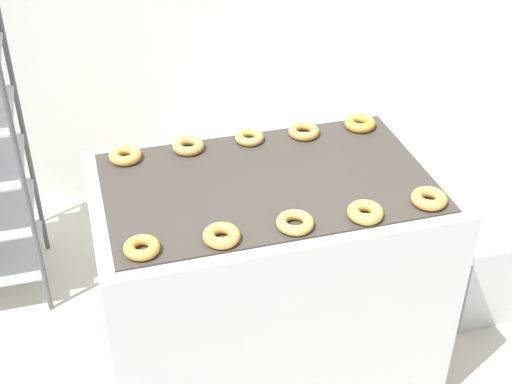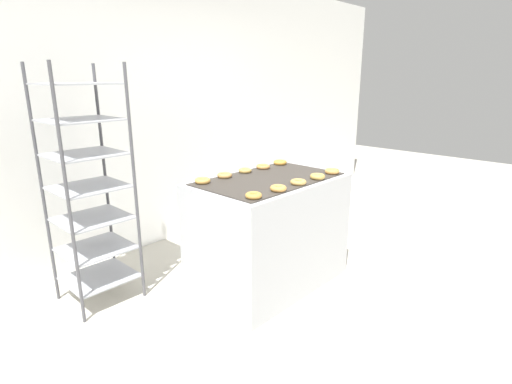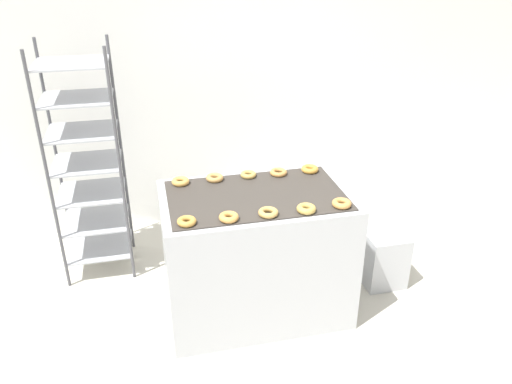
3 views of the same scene
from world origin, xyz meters
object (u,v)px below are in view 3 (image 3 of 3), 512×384
at_px(donut_far_right, 278,172).
at_px(fryer_machine, 256,254).
at_px(donut_far_leftmost, 181,181).
at_px(donut_far_rightmost, 310,169).
at_px(donut_near_right, 306,209).
at_px(donut_far_left, 215,178).
at_px(baking_rack_cart, 87,163).
at_px(donut_near_leftmost, 187,221).
at_px(glaze_bin, 383,258).
at_px(donut_near_rightmost, 342,203).
at_px(donut_far_center, 248,175).
at_px(donut_near_center, 268,212).
at_px(donut_near_left, 229,217).

bearing_deg(donut_far_right, fryer_machine, -129.64).
distance_m(donut_far_leftmost, donut_far_rightmost, 0.94).
distance_m(donut_near_right, donut_far_left, 0.75).
distance_m(baking_rack_cart, donut_far_leftmost, 0.85).
relative_size(baking_rack_cart, donut_far_right, 14.84).
bearing_deg(donut_near_leftmost, donut_near_right, -1.12).
distance_m(fryer_machine, glaze_bin, 1.07).
height_order(glaze_bin, donut_far_leftmost, donut_far_leftmost).
distance_m(baking_rack_cart, donut_near_rightmost, 1.95).
bearing_deg(baking_rack_cart, donut_near_leftmost, -59.87).
xyz_separation_m(glaze_bin, donut_far_right, (-0.81, 0.20, 0.73)).
distance_m(donut_far_center, donut_far_rightmost, 0.45).
distance_m(fryer_machine, donut_far_leftmost, 0.73).
bearing_deg(donut_far_right, donut_near_rightmost, -65.12).
relative_size(glaze_bin, donut_near_center, 3.51).
bearing_deg(donut_far_left, donut_far_right, -1.16).
distance_m(donut_far_center, donut_far_right, 0.22).
height_order(donut_near_right, donut_far_rightmost, donut_near_right).
distance_m(baking_rack_cart, donut_far_rightmost, 1.68).
bearing_deg(donut_near_leftmost, donut_near_rightmost, 0.13).
xyz_separation_m(donut_near_center, donut_near_rightmost, (0.48, 0.01, 0.00)).
relative_size(donut_near_center, donut_far_leftmost, 1.01).
height_order(donut_near_right, donut_far_center, donut_near_right).
height_order(donut_near_center, donut_near_rightmost, donut_near_rightmost).
bearing_deg(baking_rack_cart, donut_far_left, -30.69).
relative_size(donut_near_center, donut_near_right, 1.03).
bearing_deg(glaze_bin, donut_near_left, -163.86).
distance_m(donut_near_left, donut_far_right, 0.73).
relative_size(donut_near_left, donut_near_right, 0.99).
bearing_deg(donut_near_center, donut_far_right, 68.61).
bearing_deg(donut_near_right, donut_far_rightmost, 69.26).
bearing_deg(donut_near_leftmost, donut_far_leftmost, 88.27).
relative_size(baking_rack_cart, donut_near_rightmost, 14.81).
xyz_separation_m(baking_rack_cart, donut_far_rightmost, (1.59, -0.54, 0.02)).
xyz_separation_m(glaze_bin, donut_far_left, (-1.27, 0.21, 0.73)).
bearing_deg(donut_far_left, donut_near_right, -50.59).
bearing_deg(donut_far_left, donut_near_center, -67.27).
bearing_deg(donut_near_rightmost, donut_far_rightmost, 92.33).
bearing_deg(donut_far_left, donut_near_left, -90.57).
bearing_deg(donut_near_right, donut_far_leftmost, 141.30).
xyz_separation_m(donut_near_rightmost, donut_far_leftmost, (-0.96, 0.56, -0.00)).
bearing_deg(donut_near_left, donut_near_leftmost, 178.02).
relative_size(donut_near_leftmost, donut_near_center, 0.92).
relative_size(donut_near_rightmost, donut_far_leftmost, 1.01).
distance_m(baking_rack_cart, donut_near_center, 1.58).
height_order(donut_near_rightmost, donut_far_center, donut_near_rightmost).
height_order(fryer_machine, baking_rack_cart, baking_rack_cart).
bearing_deg(donut_near_center, donut_near_rightmost, 0.66).
distance_m(donut_near_center, donut_near_right, 0.24).
xyz_separation_m(donut_near_left, donut_far_leftmost, (-0.23, 0.57, -0.00)).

